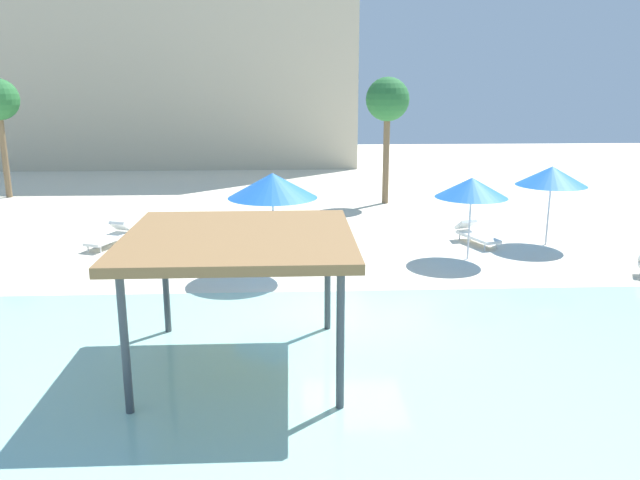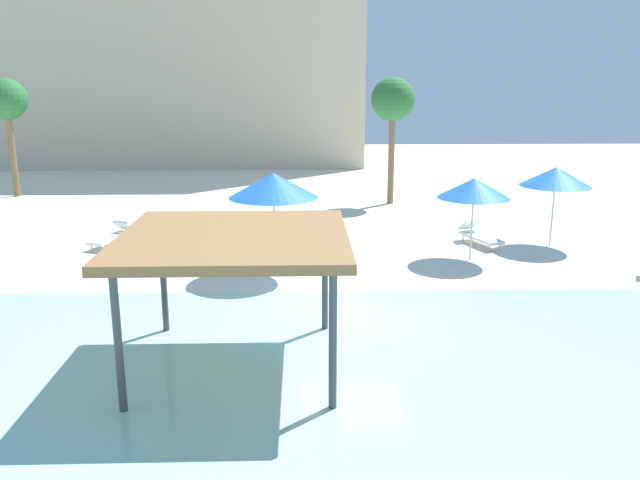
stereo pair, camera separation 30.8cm
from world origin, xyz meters
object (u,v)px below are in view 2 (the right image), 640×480
beach_umbrella_blue_3 (474,188)px  lounge_chair_0 (114,235)px  beach_umbrella_blue_2 (273,185)px  palm_tree_0 (6,102)px  shade_pavilion (234,242)px  palm_tree_1 (393,102)px  beach_umbrella_blue_0 (556,177)px  lounge_chair_1 (478,235)px

beach_umbrella_blue_3 → lounge_chair_0: (-11.52, 2.19, -1.91)m
beach_umbrella_blue_2 → palm_tree_0: size_ratio=0.53×
shade_pavilion → beach_umbrella_blue_2: beach_umbrella_blue_2 is taller
lounge_chair_0 → palm_tree_1: 13.15m
beach_umbrella_blue_2 → lounge_chair_0: beach_umbrella_blue_2 is taller
beach_umbrella_blue_2 → beach_umbrella_blue_3: beach_umbrella_blue_2 is taller
palm_tree_0 → palm_tree_1: palm_tree_1 is taller
beach_umbrella_blue_0 → lounge_chair_1: size_ratio=1.34×
lounge_chair_0 → palm_tree_0: palm_tree_0 is taller
beach_umbrella_blue_3 → palm_tree_0: (-18.77, 11.56, 2.18)m
beach_umbrella_blue_2 → lounge_chair_1: beach_umbrella_blue_2 is taller
beach_umbrella_blue_3 → lounge_chair_0: beach_umbrella_blue_3 is taller
beach_umbrella_blue_3 → lounge_chair_0: size_ratio=1.29×
lounge_chair_1 → palm_tree_1: size_ratio=0.36×
shade_pavilion → lounge_chair_0: size_ratio=2.12×
shade_pavilion → beach_umbrella_blue_0: same height
lounge_chair_0 → lounge_chair_1: (12.29, -0.30, 0.00)m
beach_umbrella_blue_0 → palm_tree_0: (-21.90, 9.95, 2.09)m
palm_tree_0 → palm_tree_1: size_ratio=0.99×
lounge_chair_0 → palm_tree_0: size_ratio=0.36×
lounge_chair_0 → beach_umbrella_blue_2: bearing=78.5°
shade_pavilion → palm_tree_1: (5.24, 16.53, 1.98)m
beach_umbrella_blue_3 → palm_tree_0: 22.15m
lounge_chair_1 → palm_tree_0: palm_tree_0 is taller
shade_pavilion → beach_umbrella_blue_2: size_ratio=1.44×
shade_pavilion → beach_umbrella_blue_0: 13.09m
beach_umbrella_blue_0 → palm_tree_1: 9.02m
beach_umbrella_blue_2 → lounge_chair_1: 7.80m
beach_umbrella_blue_3 → lounge_chair_1: (0.77, 1.88, -1.91)m
lounge_chair_1 → palm_tree_1: palm_tree_1 is taller
beach_umbrella_blue_0 → beach_umbrella_blue_2: (-9.11, -2.94, 0.24)m
shade_pavilion → beach_umbrella_blue_2: (0.48, 5.97, 0.08)m
palm_tree_1 → lounge_chair_1: bearing=-74.9°
shade_pavilion → beach_umbrella_blue_2: bearing=85.4°
beach_umbrella_blue_3 → beach_umbrella_blue_0: bearing=27.3°
lounge_chair_0 → beach_umbrella_blue_3: bearing=100.2°
palm_tree_0 → beach_umbrella_blue_2: bearing=-45.2°
shade_pavilion → beach_umbrella_blue_3: 9.75m
beach_umbrella_blue_3 → palm_tree_0: size_ratio=0.47×
shade_pavilion → beach_umbrella_blue_0: (9.58, 8.91, -0.16)m
beach_umbrella_blue_2 → beach_umbrella_blue_3: 6.14m
beach_umbrella_blue_0 → palm_tree_1: (-4.34, 7.62, 2.13)m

